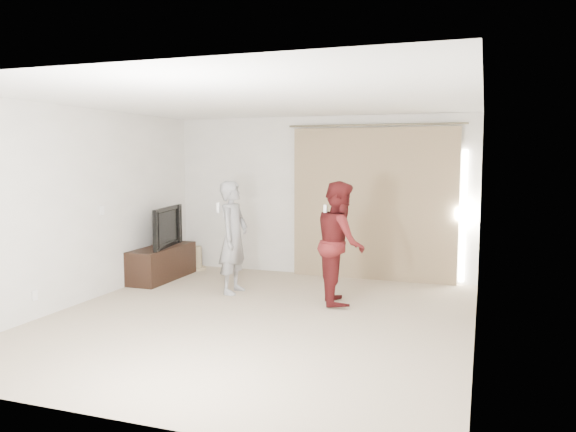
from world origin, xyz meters
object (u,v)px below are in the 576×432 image
object	(u,v)px
tv_console	(162,263)
person_woman	(340,242)
tv	(161,227)
person_man	(233,237)

from	to	relation	value
tv_console	person_woman	distance (m)	3.11
tv_console	person_woman	bearing A→B (deg)	-8.90
tv	person_woman	world-z (taller)	person_woman
person_man	person_woman	xyz separation A→B (m)	(1.57, -0.04, 0.01)
tv_console	tv	size ratio (longest dim) A/B	1.23
person_man	person_woman	bearing A→B (deg)	-1.49
tv_console	person_man	bearing A→B (deg)	-16.60
tv_console	person_man	size ratio (longest dim) A/B	0.85
person_man	person_woman	distance (m)	1.57
tv	person_man	world-z (taller)	person_man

